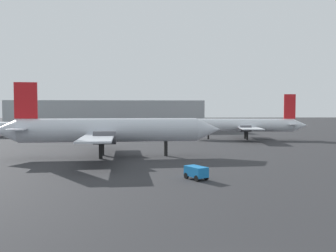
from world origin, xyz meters
The scene contains 4 objects.
airplane_on_taxiway centered at (-9.53, 38.56, 3.92)m, with size 33.44×28.18×10.83m.
airplane_far_left centered at (18.37, 67.42, 3.36)m, with size 30.49×22.27×10.55m.
baggage_cart centered at (1.07, 21.28, 0.76)m, with size 2.33×2.73×1.30m.
terminal_building centered at (-17.48, 112.70, 5.00)m, with size 64.46×25.80×10.01m, color #999EA3.
Camera 1 is at (-3.69, -12.71, 6.90)m, focal length 37.15 mm.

